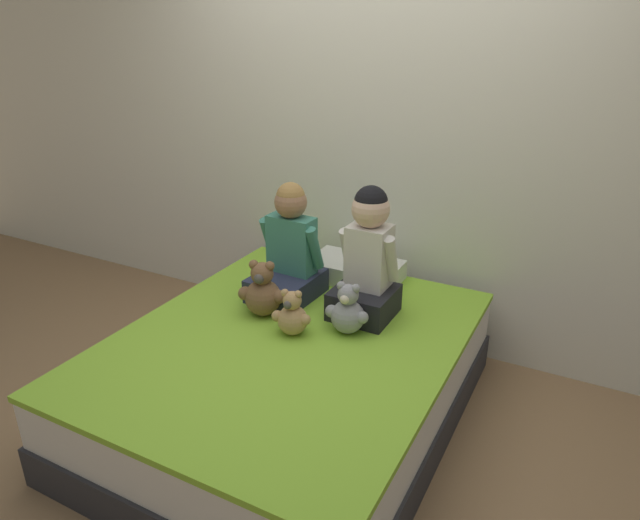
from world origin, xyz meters
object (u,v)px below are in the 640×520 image
at_px(bed, 289,378).
at_px(teddy_bear_held_by_right_child, 348,312).
at_px(child_on_left, 289,252).
at_px(teddy_bear_between_children, 292,315).
at_px(pillow_at_headboard, 355,270).
at_px(teddy_bear_held_by_left_child, 263,292).
at_px(child_on_right, 368,258).

distance_m(bed, teddy_bear_held_by_right_child, 0.45).
relative_size(child_on_left, teddy_bear_between_children, 2.71).
bearing_deg(pillow_at_headboard, bed, -90.00).
bearing_deg(teddy_bear_held_by_left_child, teddy_bear_held_by_right_child, -10.26).
relative_size(teddy_bear_held_by_left_child, teddy_bear_held_by_right_child, 1.14).
height_order(child_on_left, teddy_bear_held_by_right_child, child_on_left).
bearing_deg(teddy_bear_between_children, child_on_left, 110.03).
bearing_deg(teddy_bear_held_by_right_child, child_on_left, 149.70).
bearing_deg(bed, child_on_right, 60.58).
distance_m(teddy_bear_held_by_right_child, teddy_bear_between_children, 0.27).
bearing_deg(pillow_at_headboard, teddy_bear_held_by_right_child, -68.56).
height_order(bed, teddy_bear_held_by_left_child, teddy_bear_held_by_left_child).
distance_m(child_on_left, teddy_bear_held_by_left_child, 0.29).
bearing_deg(child_on_right, child_on_left, 179.95).
distance_m(child_on_right, teddy_bear_held_by_right_child, 0.30).
height_order(child_on_right, teddy_bear_between_children, child_on_right).
height_order(child_on_left, pillow_at_headboard, child_on_left).
bearing_deg(teddy_bear_held_by_right_child, bed, -145.76).
bearing_deg(teddy_bear_held_by_left_child, bed, -46.14).
height_order(teddy_bear_between_children, pillow_at_headboard, teddy_bear_between_children).
bearing_deg(teddy_bear_held_by_right_child, child_on_right, 85.96).
xyz_separation_m(teddy_bear_between_children, pillow_at_headboard, (0.00, 0.71, -0.04)).
bearing_deg(child_on_left, bed, -57.19).
height_order(bed, pillow_at_headboard, pillow_at_headboard).
height_order(child_on_left, teddy_bear_held_by_left_child, child_on_left).
height_order(teddy_bear_held_by_left_child, teddy_bear_between_children, teddy_bear_held_by_left_child).
distance_m(child_on_left, teddy_bear_between_children, 0.46).
xyz_separation_m(child_on_right, pillow_at_headboard, (-0.23, 0.35, -0.25)).
xyz_separation_m(bed, teddy_bear_between_children, (-0.00, 0.04, 0.33)).
xyz_separation_m(teddy_bear_held_by_left_child, teddy_bear_held_by_right_child, (0.46, 0.04, -0.02)).
relative_size(bed, child_on_left, 2.99).
relative_size(bed, teddy_bear_held_by_left_child, 6.32).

